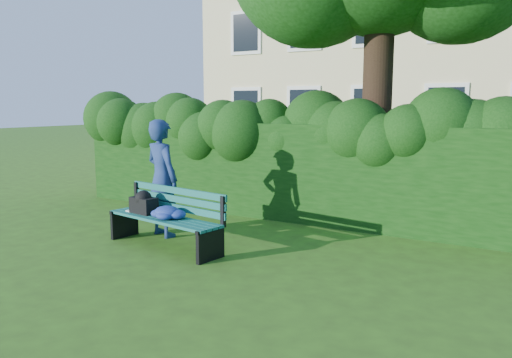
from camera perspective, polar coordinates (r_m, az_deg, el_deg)
The scene contains 5 objects.
ground at distance 7.79m, azimuth -2.27°, elevation -7.50°, with size 80.00×80.00×0.00m, color #335018.
apartment_building at distance 21.03m, azimuth 20.04°, elevation 18.56°, with size 16.00×8.08×12.00m.
hedge at distance 9.49m, azimuth 4.94°, elevation 0.93°, with size 10.00×1.00×1.80m.
park_bench at distance 7.69m, azimuth -10.58°, elevation -3.96°, with size 2.13×0.88×0.89m.
man_reading at distance 8.27m, azimuth -10.68°, elevation 0.09°, with size 0.70×0.46×1.91m, color navy.
Camera 1 is at (4.08, -6.28, 2.14)m, focal length 35.00 mm.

